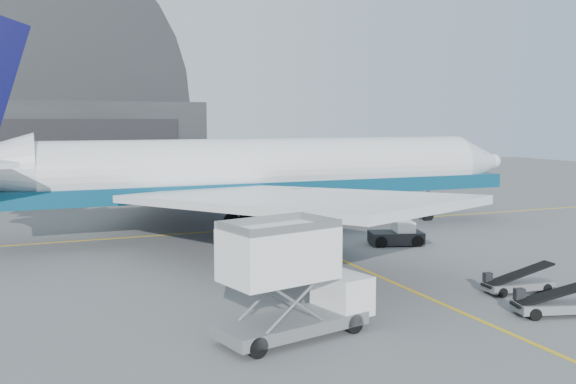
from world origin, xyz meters
name	(u,v)px	position (x,y,z in m)	size (l,w,h in m)	color
ground	(384,279)	(0.00, 0.00, 0.00)	(200.00, 200.00, 0.00)	#565659
taxi_lines	(301,242)	(0.00, 12.67, 0.01)	(80.00, 42.12, 0.02)	gold
hangar	(6,121)	(-22.00, 64.95, 9.54)	(50.00, 28.30, 28.00)	black
distant_bldg_a	(360,172)	(38.00, 72.00, 0.00)	(14.00, 8.00, 4.00)	black
distant_bldg_b	(448,171)	(55.00, 68.00, 0.00)	(8.00, 6.00, 2.80)	slate
airliner	(250,172)	(-2.31, 18.18, 5.20)	(52.96, 51.35, 18.58)	white
catering_truck	(290,282)	(-9.37, -7.61, 2.52)	(7.67, 4.27, 4.98)	slate
pushback_tug	(397,236)	(6.56, 8.98, 0.70)	(4.50, 3.35, 1.86)	black
belt_loader_a	(558,304)	(4.11, -9.59, 0.55)	(4.77, 2.62, 1.79)	slate
belt_loader_b	(517,284)	(5.22, -5.53, 0.50)	(4.29, 1.78, 1.62)	slate
traffic_cone	(280,264)	(-4.87, 4.97, 0.26)	(0.38, 0.38, 0.55)	#E44907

